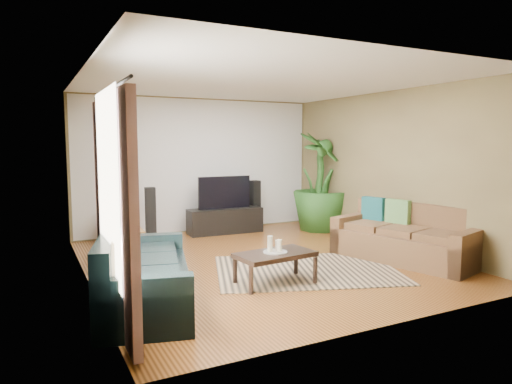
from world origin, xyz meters
TOP-DOWN VIEW (x-y plane):
  - floor at (0.00, 0.00)m, footprint 5.50×5.50m
  - ceiling at (0.00, 0.00)m, footprint 5.50×5.50m
  - wall_back at (0.00, 2.75)m, footprint 5.00×0.00m
  - wall_front at (0.00, -2.75)m, footprint 5.00×0.00m
  - wall_left at (-2.50, 0.00)m, footprint 0.00×5.50m
  - wall_right at (2.50, 0.00)m, footprint 0.00×5.50m
  - backwall_panel at (0.00, 2.74)m, footprint 4.90×0.00m
  - window_pane at (-2.48, -1.60)m, footprint 0.00×1.80m
  - curtain_near at (-2.43, -2.35)m, footprint 0.08×0.35m
  - curtain_far at (-2.43, -0.85)m, footprint 0.08×0.35m
  - curtain_rod at (-2.43, -1.60)m, footprint 0.03×1.90m
  - sofa_left at (-2.01, -1.04)m, footprint 1.42×2.29m
  - sofa_right at (1.99, -0.93)m, footprint 1.52×2.31m
  - area_rug at (0.34, -0.72)m, footprint 2.99×2.54m
  - coffee_table at (-0.36, -1.05)m, footprint 1.06×0.66m
  - candle_tray at (-0.36, -1.05)m, footprint 0.31×0.31m
  - candle_tall at (-0.42, -1.02)m, footprint 0.06×0.06m
  - candle_mid at (-0.32, -1.09)m, footprint 0.06×0.06m
  - candle_short at (-0.29, -0.99)m, footprint 0.06×0.06m
  - tv_stand at (0.37, 2.30)m, footprint 1.51×0.52m
  - television at (0.37, 2.32)m, footprint 1.09×0.06m
  - speaker_left at (-1.18, 2.11)m, footprint 0.21×0.22m
  - speaker_right at (1.13, 2.50)m, footprint 0.20×0.22m
  - potted_plant at (2.25, 1.72)m, footprint 1.58×1.58m
  - plant_pot at (2.25, 1.72)m, footprint 0.37×0.37m
  - pedestal at (-1.81, 2.34)m, footprint 0.42×0.42m
  - vase at (-1.81, 2.34)m, footprint 0.33×0.33m
  - side_table at (-1.90, 0.72)m, footprint 0.53×0.53m

SIDE VIEW (x-z plane):
  - floor at x=0.00m, z-range 0.00..0.00m
  - area_rug at x=0.34m, z-range 0.00..0.01m
  - plant_pot at x=2.25m, z-range 0.00..0.29m
  - pedestal at x=-1.81m, z-range 0.00..0.36m
  - coffee_table at x=-0.36m, z-range 0.00..0.41m
  - tv_stand at x=0.37m, z-range 0.00..0.50m
  - side_table at x=-1.90m, z-range 0.00..0.53m
  - candle_tray at x=-0.36m, z-range 0.41..0.42m
  - sofa_left at x=-2.01m, z-range 0.00..0.85m
  - sofa_right at x=1.99m, z-range 0.00..0.85m
  - candle_short at x=-0.29m, z-range 0.42..0.55m
  - candle_mid at x=-0.32m, z-range 0.42..0.58m
  - speaker_left at x=-1.18m, z-range 0.00..1.01m
  - speaker_right at x=1.13m, z-range 0.00..1.02m
  - vase at x=-1.81m, z-range 0.29..0.75m
  - candle_tall at x=-0.42m, z-range 0.42..0.62m
  - television at x=0.37m, z-range 0.50..1.14m
  - potted_plant at x=2.25m, z-range 0.00..2.02m
  - curtain_near at x=-2.43m, z-range 0.05..2.25m
  - curtain_far at x=-2.43m, z-range 0.05..2.25m
  - wall_left at x=-2.50m, z-range -1.40..4.10m
  - wall_right at x=2.50m, z-range -1.40..4.10m
  - wall_back at x=0.00m, z-range -1.15..3.85m
  - wall_front at x=0.00m, z-range -1.15..3.85m
  - backwall_panel at x=0.00m, z-range -1.10..3.80m
  - window_pane at x=-2.48m, z-range 0.50..2.30m
  - curtain_rod at x=-2.43m, z-range 2.28..2.31m
  - ceiling at x=0.00m, z-range 2.70..2.70m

